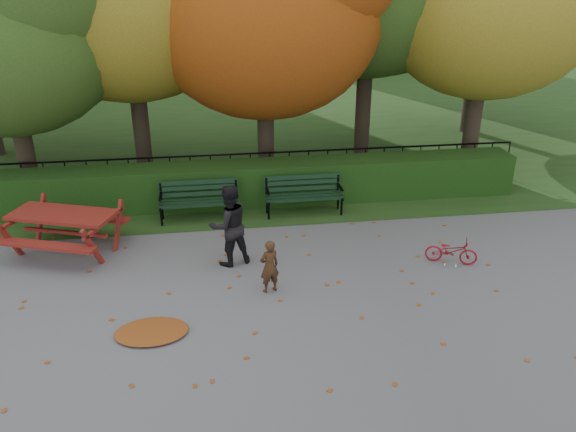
{
  "coord_description": "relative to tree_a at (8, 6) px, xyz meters",
  "views": [
    {
      "loc": [
        -0.99,
        -8.24,
        5.29
      ],
      "look_at": [
        0.39,
        1.32,
        1.0
      ],
      "focal_mm": 35.0,
      "sensor_mm": 36.0,
      "label": 1
    }
  ],
  "objects": [
    {
      "name": "tree_a",
      "position": [
        0.0,
        0.0,
        0.0
      ],
      "size": [
        5.88,
        5.6,
        7.48
      ],
      "color": "black",
      "rests_on": "ground"
    },
    {
      "name": "leaf_scatter",
      "position": [
        5.19,
        -5.28,
        -4.51
      ],
      "size": [
        9.0,
        5.7,
        0.01
      ],
      "primitive_type": null,
      "color": "brown",
      "rests_on": "ground"
    },
    {
      "name": "picnic_table",
      "position": [
        1.24,
        -3.19,
        -3.84
      ],
      "size": [
        2.47,
        2.23,
        0.99
      ],
      "rotation": [
        0.0,
        0.0,
        -0.35
      ],
      "color": "maroon",
      "rests_on": "ground"
    },
    {
      "name": "bench_left",
      "position": [
        3.89,
        -1.88,
        -4.0
      ],
      "size": [
        1.8,
        0.57,
        0.88
      ],
      "color": "black",
      "rests_on": "ground"
    },
    {
      "name": "grass_strip",
      "position": [
        5.19,
        8.42,
        -4.52
      ],
      "size": [
        90.0,
        90.0,
        0.0
      ],
      "primitive_type": "plane",
      "color": "#1A3D14",
      "rests_on": "ground"
    },
    {
      "name": "leaf_pile",
      "position": [
        3.12,
        -6.25,
        -4.48
      ],
      "size": [
        1.2,
        0.86,
        0.08
      ],
      "primitive_type": "ellipsoid",
      "rotation": [
        0.0,
        0.0,
        0.05
      ],
      "color": "brown",
      "rests_on": "ground"
    },
    {
      "name": "child",
      "position": [
        5.11,
        -5.25,
        -4.02
      ],
      "size": [
        0.42,
        0.34,
        1.0
      ],
      "primitive_type": "imported",
      "rotation": [
        0.0,
        0.0,
        3.47
      ],
      "color": "#3F2614",
      "rests_on": "ground"
    },
    {
      "name": "hedge",
      "position": [
        5.19,
        -1.08,
        -4.02
      ],
      "size": [
        13.0,
        0.9,
        1.0
      ],
      "primitive_type": "cube",
      "color": "black",
      "rests_on": "ground"
    },
    {
      "name": "adult",
      "position": [
        4.47,
        -4.11,
        -3.71
      ],
      "size": [
        0.95,
        0.85,
        1.62
      ],
      "primitive_type": "imported",
      "rotation": [
        0.0,
        0.0,
        3.49
      ],
      "color": "black",
      "rests_on": "ground"
    },
    {
      "name": "ground",
      "position": [
        5.19,
        -5.58,
        -4.52
      ],
      "size": [
        90.0,
        90.0,
        0.0
      ],
      "primitive_type": "plane",
      "color": "slate",
      "rests_on": "ground"
    },
    {
      "name": "bicycle",
      "position": [
        8.72,
        -4.71,
        -4.26
      ],
      "size": [
        1.04,
        0.69,
        0.52
      ],
      "primitive_type": "imported",
      "rotation": [
        0.0,
        0.0,
        1.18
      ],
      "color": "maroon",
      "rests_on": "ground"
    },
    {
      "name": "bench_right",
      "position": [
        6.29,
        -1.88,
        -4.0
      ],
      "size": [
        1.8,
        0.57,
        0.88
      ],
      "color": "black",
      "rests_on": "ground"
    },
    {
      "name": "iron_fence",
      "position": [
        5.19,
        -0.28,
        -3.98
      ],
      "size": [
        14.0,
        0.04,
        1.02
      ],
      "color": "black",
      "rests_on": "ground"
    }
  ]
}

